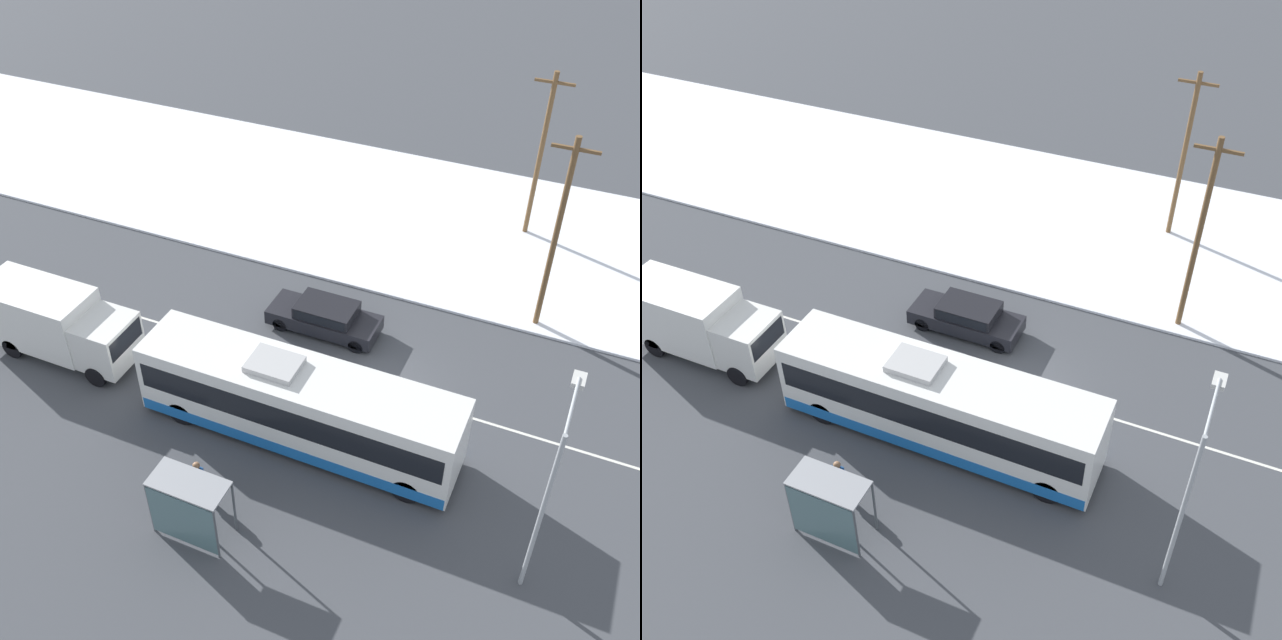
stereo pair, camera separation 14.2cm
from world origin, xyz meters
TOP-DOWN VIEW (x-y plane):
  - ground_plane at (0.00, 0.00)m, footprint 120.00×120.00m
  - snow_lot at (0.00, 12.58)m, footprint 80.00×13.55m
  - lane_marking_center at (0.00, 0.00)m, footprint 60.00×0.12m
  - city_bus at (-1.62, -3.42)m, footprint 11.76×2.57m
  - box_truck at (-12.46, -3.19)m, footprint 6.48×2.30m
  - sedan_car at (-3.18, 2.51)m, footprint 4.77×1.80m
  - pedestrian_at_stop at (-3.58, -7.15)m, footprint 0.57×0.25m
  - bus_shelter at (-2.96, -8.73)m, footprint 2.47×1.20m
  - streetlamp at (7.09, -5.51)m, footprint 0.36×2.79m
  - utility_pole_roadside at (5.00, 6.53)m, footprint 1.80×0.24m
  - utility_pole_snowlot at (3.04, 13.64)m, footprint 1.80×0.24m

SIDE VIEW (x-z plane):
  - ground_plane at x=0.00m, z-range 0.00..0.00m
  - lane_marking_center at x=0.00m, z-range 0.00..0.00m
  - snow_lot at x=0.00m, z-range 0.00..0.12m
  - sedan_car at x=-3.18m, z-range 0.07..1.45m
  - pedestrian_at_stop at x=-3.58m, z-range 0.18..1.77m
  - city_bus at x=-1.62m, z-range -0.04..3.32m
  - box_truck at x=-12.46m, z-range 0.15..3.17m
  - bus_shelter at x=-2.96m, z-range 0.47..2.87m
  - streetlamp at x=7.09m, z-range 0.96..7.63m
  - utility_pole_snowlot at x=3.04m, z-range 0.19..8.56m
  - utility_pole_roadside at x=5.00m, z-range 0.19..8.96m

